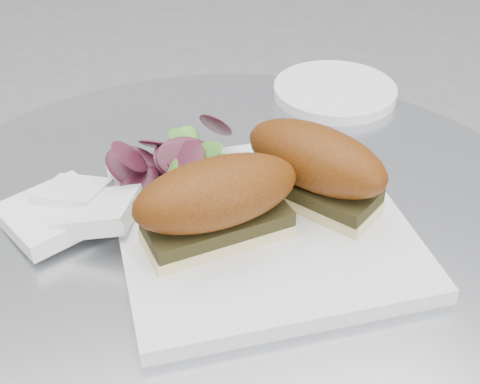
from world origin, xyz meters
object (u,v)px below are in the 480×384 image
object	(u,v)px
plate	(261,226)
sandwich_left	(217,201)
sandwich_right	(315,166)
saucer	(335,91)

from	to	relation	value
plate	sandwich_left	world-z (taller)	sandwich_left
plate	sandwich_right	distance (m)	0.08
sandwich_left	saucer	world-z (taller)	sandwich_left
plate	sandwich_left	size ratio (longest dim) A/B	1.65
sandwich_left	sandwich_right	distance (m)	0.11
plate	sandwich_left	distance (m)	0.07
sandwich_right	plate	bearing A→B (deg)	-113.45
plate	sandwich_left	bearing A→B (deg)	-162.27
plate	saucer	size ratio (longest dim) A/B	1.68
sandwich_right	saucer	world-z (taller)	sandwich_right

